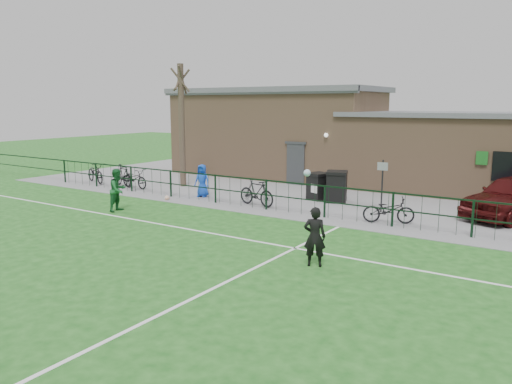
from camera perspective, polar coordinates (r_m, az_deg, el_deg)
The scene contains 20 objects.
ground at distance 12.55m, azimuth -12.83°, elevation -9.21°, with size 90.00×90.00×0.00m, color #195418.
paving_strip at distance 23.64m, azimuth 11.40°, elevation -0.08°, with size 34.00×13.00×0.02m, color slate.
pitch_line_touch at distance 18.58m, azimuth 4.76°, elevation -2.68°, with size 28.00×0.10×0.01m, color white.
pitch_line_mid at distance 15.44m, azimuth -2.05°, elevation -5.28°, with size 28.00×0.10×0.01m, color white.
pitch_line_perp at distance 11.26m, azimuth -5.61°, elevation -11.24°, with size 0.10×16.00×0.01m, color white.
perimeter_fence at distance 18.63m, azimuth 5.08°, elevation -0.78°, with size 28.00×0.10×1.20m, color black.
bare_tree at distance 25.00m, azimuth -8.48°, elevation 7.45°, with size 0.30×0.30×6.00m, color #403227.
wheelie_bin_left at distance 21.57m, azimuth 7.15°, elevation 0.55°, with size 0.71×0.81×1.07m, color black.
wheelie_bin_right at distance 21.17m, azimuth 9.21°, elevation 0.51°, with size 0.80×0.91×1.21m, color black.
sign_post at distance 19.37m, azimuth 14.21°, elevation 0.63°, with size 0.06×0.06×2.00m, color black.
bicycle_a at distance 27.35m, azimuth -17.87°, elevation 2.11°, with size 0.69×1.99×1.04m, color black.
bicycle_b at distance 25.68m, azimuth -14.93°, elevation 1.83°, with size 0.52×1.83×1.10m, color black.
bicycle_c at distance 25.06m, azimuth -13.71°, elevation 1.51°, with size 0.63×1.80×0.95m, color black.
bicycle_d at distance 20.07m, azimuth 0.06°, elevation -0.05°, with size 0.51×1.82×1.09m, color black.
bicycle_e at distance 17.78m, azimuth 14.91°, elevation -2.01°, with size 0.61×1.74×0.91m, color black.
spectator_child at distance 22.16m, azimuth -6.18°, elevation 1.31°, with size 0.71×0.46×1.44m, color blue.
goalkeeper_kick at distance 12.82m, azimuth 6.69°, elevation -4.81°, with size 2.03×2.98×2.09m.
outfield_player at distance 19.87m, azimuth -15.49°, elevation 0.23°, with size 0.80×0.62×1.65m, color #1A5E2B.
ball_ground at distance 21.76m, azimuth -10.12°, elevation -0.66°, with size 0.20×0.20×0.20m, color white.
clubhouse at distance 26.47m, azimuth 12.25°, elevation 5.78°, with size 24.25×5.40×4.96m.
Camera 1 is at (8.64, -8.13, 4.08)m, focal length 35.00 mm.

